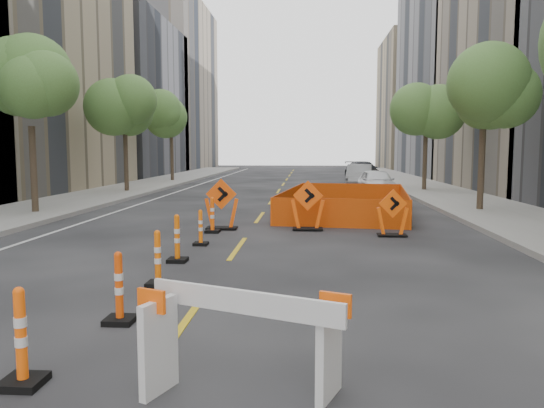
# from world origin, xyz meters

# --- Properties ---
(ground_plane) EXTENTS (140.00, 140.00, 0.00)m
(ground_plane) POSITION_xyz_m (0.00, 0.00, 0.00)
(ground_plane) COLOR black
(sidewalk_left) EXTENTS (4.00, 90.00, 0.15)m
(sidewalk_left) POSITION_xyz_m (-9.00, 12.00, 0.07)
(sidewalk_left) COLOR gray
(sidewalk_left) RESTS_ON ground
(sidewalk_right) EXTENTS (4.00, 90.00, 0.15)m
(sidewalk_right) POSITION_xyz_m (9.00, 12.00, 0.07)
(sidewalk_right) COLOR gray
(sidewalk_right) RESTS_ON ground
(bld_left_d) EXTENTS (12.00, 16.00, 14.00)m
(bld_left_d) POSITION_xyz_m (-17.00, 39.20, 7.00)
(bld_left_d) COLOR #4C4C51
(bld_left_d) RESTS_ON ground
(bld_left_e) EXTENTS (12.00, 20.00, 20.00)m
(bld_left_e) POSITION_xyz_m (-17.00, 55.60, 10.00)
(bld_left_e) COLOR gray
(bld_left_e) RESTS_ON ground
(bld_right_d) EXTENTS (12.00, 18.00, 20.00)m
(bld_right_d) POSITION_xyz_m (17.00, 40.20, 10.00)
(bld_right_d) COLOR gray
(bld_right_d) RESTS_ON ground
(bld_right_e) EXTENTS (12.00, 14.00, 16.00)m
(bld_right_e) POSITION_xyz_m (17.00, 58.60, 8.00)
(bld_right_e) COLOR tan
(bld_right_e) RESTS_ON ground
(tree_l_b) EXTENTS (2.80, 2.80, 5.95)m
(tree_l_b) POSITION_xyz_m (-8.40, 10.00, 4.53)
(tree_l_b) COLOR #382B1E
(tree_l_b) RESTS_ON ground
(tree_l_c) EXTENTS (2.80, 2.80, 5.95)m
(tree_l_c) POSITION_xyz_m (-8.40, 20.00, 4.53)
(tree_l_c) COLOR #382B1E
(tree_l_c) RESTS_ON ground
(tree_l_d) EXTENTS (2.80, 2.80, 5.95)m
(tree_l_d) POSITION_xyz_m (-8.40, 30.00, 4.53)
(tree_l_d) COLOR #382B1E
(tree_l_d) RESTS_ON ground
(tree_r_b) EXTENTS (2.80, 2.80, 5.95)m
(tree_r_b) POSITION_xyz_m (8.40, 12.00, 4.53)
(tree_r_b) COLOR #382B1E
(tree_r_b) RESTS_ON ground
(tree_r_c) EXTENTS (2.80, 2.80, 5.95)m
(tree_r_c) POSITION_xyz_m (8.40, 22.00, 4.53)
(tree_r_c) COLOR #382B1E
(tree_r_c) RESTS_ON ground
(channelizer_1) EXTENTS (0.42, 0.42, 1.06)m
(channelizer_1) POSITION_xyz_m (-1.22, -3.81, 0.53)
(channelizer_1) COLOR #FF580A
(channelizer_1) RESTS_ON ground
(channelizer_2) EXTENTS (0.41, 0.41, 1.04)m
(channelizer_2) POSITION_xyz_m (-0.92, -1.77, 0.52)
(channelizer_2) COLOR #DF4409
(channelizer_2) RESTS_ON ground
(channelizer_3) EXTENTS (0.40, 0.40, 1.02)m
(channelizer_3) POSITION_xyz_m (-0.95, 0.28, 0.51)
(channelizer_3) COLOR #EA5F09
(channelizer_3) RESTS_ON ground
(channelizer_4) EXTENTS (0.42, 0.42, 1.05)m
(channelizer_4) POSITION_xyz_m (-1.11, 2.32, 0.53)
(channelizer_4) COLOR #E15E09
(channelizer_4) RESTS_ON ground
(channelizer_5) EXTENTS (0.36, 0.36, 0.92)m
(channelizer_5) POSITION_xyz_m (-1.01, 4.37, 0.46)
(channelizer_5) COLOR #FF680A
(channelizer_5) RESTS_ON ground
(channelizer_6) EXTENTS (0.42, 0.42, 1.06)m
(channelizer_6) POSITION_xyz_m (-1.08, 6.41, 0.53)
(channelizer_6) COLOR #FE580A
(channelizer_6) RESTS_ON ground
(chevron_sign_left) EXTENTS (1.07, 0.66, 1.57)m
(chevron_sign_left) POSITION_xyz_m (-0.91, 7.06, 0.78)
(chevron_sign_left) COLOR #F14D0A
(chevron_sign_left) RESTS_ON ground
(chevron_sign_center) EXTENTS (1.09, 0.74, 1.52)m
(chevron_sign_center) POSITION_xyz_m (1.74, 7.07, 0.76)
(chevron_sign_center) COLOR #FF510A
(chevron_sign_center) RESTS_ON ground
(chevron_sign_right) EXTENTS (0.96, 0.65, 1.34)m
(chevron_sign_right) POSITION_xyz_m (4.13, 6.10, 0.67)
(chevron_sign_right) COLOR #FF560A
(chevron_sign_right) RESTS_ON ground
(safety_fence) EXTENTS (5.23, 7.88, 0.92)m
(safety_fence) POSITION_xyz_m (3.19, 11.27, 0.46)
(safety_fence) COLOR orange
(safety_fence) RESTS_ON ground
(barricade_board) EXTENTS (2.23, 1.41, 1.08)m
(barricade_board) POSITION_xyz_m (1.11, -3.86, 0.54)
(barricade_board) COLOR white
(barricade_board) RESTS_ON ground
(parked_car_near) EXTENTS (1.87, 4.20, 1.40)m
(parked_car_near) POSITION_xyz_m (5.37, 19.46, 0.70)
(parked_car_near) COLOR white
(parked_car_near) RESTS_ON ground
(parked_car_mid) EXTENTS (2.07, 4.62, 1.47)m
(parked_car_mid) POSITION_xyz_m (5.04, 25.67, 0.74)
(parked_car_mid) COLOR gray
(parked_car_mid) RESTS_ON ground
(parked_car_far) EXTENTS (2.81, 5.38, 1.49)m
(parked_car_far) POSITION_xyz_m (6.00, 33.02, 0.74)
(parked_car_far) COLOR black
(parked_car_far) RESTS_ON ground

